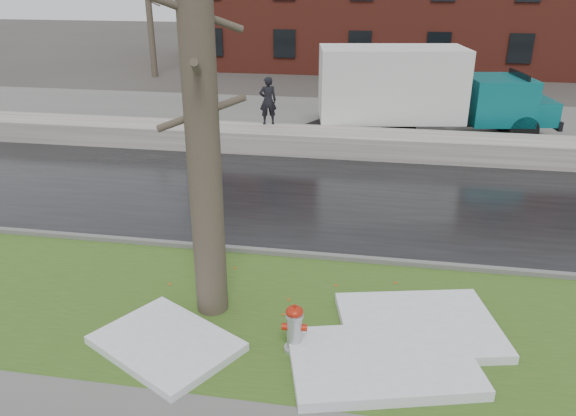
% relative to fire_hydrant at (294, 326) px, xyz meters
% --- Properties ---
extents(ground, '(120.00, 120.00, 0.00)m').
position_rel_fire_hydrant_xyz_m(ground, '(-0.26, 2.21, -0.49)').
color(ground, '#47423D').
rests_on(ground, ground).
extents(verge, '(60.00, 4.50, 0.04)m').
position_rel_fire_hydrant_xyz_m(verge, '(-0.26, 0.96, -0.47)').
color(verge, '#2E501A').
rests_on(verge, ground).
extents(road, '(60.00, 7.00, 0.03)m').
position_rel_fire_hydrant_xyz_m(road, '(-0.26, 6.71, -0.48)').
color(road, black).
rests_on(road, ground).
extents(parking_lot, '(60.00, 9.00, 0.03)m').
position_rel_fire_hydrant_xyz_m(parking_lot, '(-0.26, 15.21, -0.48)').
color(parking_lot, slate).
rests_on(parking_lot, ground).
extents(curb, '(60.00, 0.15, 0.14)m').
position_rel_fire_hydrant_xyz_m(curb, '(-0.26, 3.21, -0.42)').
color(curb, slate).
rests_on(curb, ground).
extents(snowbank, '(60.00, 1.60, 0.75)m').
position_rel_fire_hydrant_xyz_m(snowbank, '(-0.26, 10.91, -0.12)').
color(snowbank, beige).
rests_on(snowbank, ground).
extents(bg_tree_left, '(1.40, 1.62, 6.50)m').
position_rel_fire_hydrant_xyz_m(bg_tree_left, '(-12.26, 24.21, 2.84)').
color(bg_tree_left, brown).
rests_on(bg_tree_left, ground).
extents(bg_tree_center, '(1.40, 1.62, 6.50)m').
position_rel_fire_hydrant_xyz_m(bg_tree_center, '(-6.26, 28.21, 2.84)').
color(bg_tree_center, brown).
rests_on(bg_tree_center, ground).
extents(fire_hydrant, '(0.41, 0.36, 0.85)m').
position_rel_fire_hydrant_xyz_m(fire_hydrant, '(0.00, 0.00, 0.00)').
color(fire_hydrant, '#ADB1B6').
rests_on(fire_hydrant, verge).
extents(tree, '(1.45, 1.70, 6.98)m').
position_rel_fire_hydrant_xyz_m(tree, '(-1.66, 0.96, 3.06)').
color(tree, brown).
rests_on(tree, verge).
extents(box_truck, '(9.87, 3.58, 3.26)m').
position_rel_fire_hydrant_xyz_m(box_truck, '(2.37, 13.42, 1.23)').
color(box_truck, black).
rests_on(box_truck, ground).
extents(worker, '(0.70, 0.58, 1.65)m').
position_rel_fire_hydrant_xyz_m(worker, '(-2.81, 11.51, 1.08)').
color(worker, black).
rests_on(worker, snowbank).
extents(snow_patch_near, '(2.98, 2.53, 0.16)m').
position_rel_fire_hydrant_xyz_m(snow_patch_near, '(2.00, 0.90, -0.37)').
color(snow_patch_near, white).
rests_on(snow_patch_near, verge).
extents(snow_patch_far, '(2.70, 2.48, 0.14)m').
position_rel_fire_hydrant_xyz_m(snow_patch_far, '(-2.07, -0.29, -0.38)').
color(snow_patch_far, white).
rests_on(snow_patch_far, verge).
extents(snow_patch_side, '(3.17, 2.46, 0.18)m').
position_rel_fire_hydrant_xyz_m(snow_patch_side, '(1.40, -0.19, -0.36)').
color(snow_patch_side, white).
rests_on(snow_patch_side, verge).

